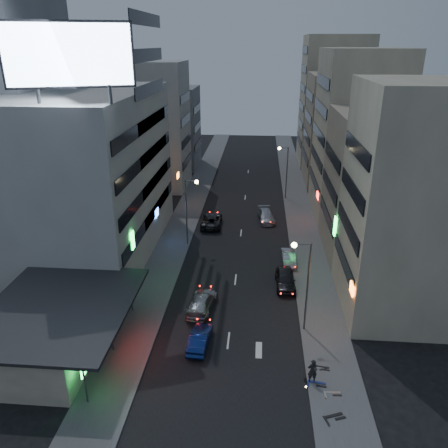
# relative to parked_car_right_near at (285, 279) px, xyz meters

# --- Properties ---
(ground) EXTENTS (180.00, 180.00, 0.00)m
(ground) POSITION_rel_parked_car_right_near_xyz_m (-5.02, -13.08, -0.80)
(ground) COLOR black
(ground) RESTS_ON ground
(sidewalk_left) EXTENTS (4.00, 120.00, 0.12)m
(sidewalk_left) POSITION_rel_parked_car_right_near_xyz_m (-13.02, 16.92, -0.74)
(sidewalk_left) COLOR #4C4C4F
(sidewalk_left) RESTS_ON ground
(sidewalk_right) EXTENTS (4.00, 120.00, 0.12)m
(sidewalk_right) POSITION_rel_parked_car_right_near_xyz_m (2.98, 16.92, -0.74)
(sidewalk_right) COLOR #4C4C4F
(sidewalk_right) RESTS_ON ground
(food_court) EXTENTS (11.00, 13.00, 3.88)m
(food_court) POSITION_rel_parked_car_right_near_xyz_m (-18.92, -11.08, 1.19)
(food_court) COLOR #C4B599
(food_court) RESTS_ON ground
(white_building) EXTENTS (14.00, 24.00, 18.00)m
(white_building) POSITION_rel_parked_car_right_near_xyz_m (-22.02, 6.92, 8.20)
(white_building) COLOR #B2B2AD
(white_building) RESTS_ON ground
(grey_tower) EXTENTS (10.00, 14.00, 34.00)m
(grey_tower) POSITION_rel_parked_car_right_near_xyz_m (-31.02, 9.92, 16.20)
(grey_tower) COLOR gray
(grey_tower) RESTS_ON ground
(shophouse_near) EXTENTS (10.00, 11.00, 20.00)m
(shophouse_near) POSITION_rel_parked_car_right_near_xyz_m (9.98, -2.58, 9.20)
(shophouse_near) COLOR #C4B599
(shophouse_near) RESTS_ON ground
(shophouse_mid) EXTENTS (11.00, 12.00, 16.00)m
(shophouse_mid) POSITION_rel_parked_car_right_near_xyz_m (10.48, 8.92, 7.20)
(shophouse_mid) COLOR gray
(shophouse_mid) RESTS_ON ground
(shophouse_far) EXTENTS (10.00, 14.00, 22.00)m
(shophouse_far) POSITION_rel_parked_car_right_near_xyz_m (9.98, 21.92, 10.20)
(shophouse_far) COLOR #C4B599
(shophouse_far) RESTS_ON ground
(far_left_a) EXTENTS (11.00, 10.00, 20.00)m
(far_left_a) POSITION_rel_parked_car_right_near_xyz_m (-20.52, 31.92, 9.20)
(far_left_a) COLOR #B2B2AD
(far_left_a) RESTS_ON ground
(far_left_b) EXTENTS (12.00, 10.00, 15.00)m
(far_left_b) POSITION_rel_parked_car_right_near_xyz_m (-21.02, 44.92, 6.70)
(far_left_b) COLOR gray
(far_left_b) RESTS_ON ground
(far_right_a) EXTENTS (11.00, 12.00, 18.00)m
(far_right_a) POSITION_rel_parked_car_right_near_xyz_m (10.48, 36.92, 8.20)
(far_right_a) COLOR gray
(far_right_a) RESTS_ON ground
(far_right_b) EXTENTS (12.00, 12.00, 24.00)m
(far_right_b) POSITION_rel_parked_car_right_near_xyz_m (10.98, 50.92, 11.20)
(far_right_b) COLOR #C4B599
(far_right_b) RESTS_ON ground
(billboard) EXTENTS (9.52, 3.75, 6.20)m
(billboard) POSITION_rel_parked_car_right_near_xyz_m (-18.01, -3.10, 20.86)
(billboard) COLOR #595B60
(billboard) RESTS_ON white_building
(street_lamp_right_near) EXTENTS (1.60, 0.44, 8.02)m
(street_lamp_right_near) POSITION_rel_parked_car_right_near_xyz_m (0.89, -7.08, 4.57)
(street_lamp_right_near) COLOR #595B60
(street_lamp_right_near) RESTS_ON sidewalk_right
(street_lamp_left) EXTENTS (1.60, 0.44, 8.02)m
(street_lamp_left) POSITION_rel_parked_car_right_near_xyz_m (-10.92, 8.92, 4.57)
(street_lamp_left) COLOR #595B60
(street_lamp_left) RESTS_ON sidewalk_left
(street_lamp_right_far) EXTENTS (1.60, 0.44, 8.02)m
(street_lamp_right_far) POSITION_rel_parked_car_right_near_xyz_m (0.89, 26.92, 4.57)
(street_lamp_right_far) COLOR #595B60
(street_lamp_right_far) RESTS_ON sidewalk_right
(parked_car_right_near) EXTENTS (2.03, 4.74, 1.60)m
(parked_car_right_near) POSITION_rel_parked_car_right_near_xyz_m (0.00, 0.00, 0.00)
(parked_car_right_near) COLOR #222227
(parked_car_right_near) RESTS_ON ground
(parked_car_right_mid) EXTENTS (1.62, 4.14, 1.34)m
(parked_car_right_mid) POSITION_rel_parked_car_right_near_xyz_m (0.58, 4.98, -0.13)
(parked_car_right_mid) COLOR #A9ABB2
(parked_car_right_mid) RESTS_ON ground
(parked_car_left) EXTENTS (2.78, 5.75, 1.58)m
(parked_car_left) POSITION_rel_parked_car_right_near_xyz_m (-9.07, 15.05, -0.01)
(parked_car_left) COLOR #222326
(parked_car_left) RESTS_ON ground
(parked_car_right_far) EXTENTS (2.68, 5.21, 1.45)m
(parked_car_right_far) POSITION_rel_parked_car_right_near_xyz_m (-1.80, 17.36, -0.07)
(parked_car_right_far) COLOR #A8AAB0
(parked_car_right_far) RESTS_ON ground
(road_car_blue) EXTENTS (1.73, 4.26, 1.37)m
(road_car_blue) POSITION_rel_parked_car_right_near_xyz_m (-7.25, -9.93, -0.11)
(road_car_blue) COLOR navy
(road_car_blue) RESTS_ON ground
(road_car_silver) EXTENTS (2.69, 5.35, 1.49)m
(road_car_silver) POSITION_rel_parked_car_right_near_xyz_m (-7.77, -4.68, -0.05)
(road_car_silver) COLOR #9B9FA3
(road_car_silver) RESTS_ON ground
(person) EXTENTS (0.74, 0.54, 1.89)m
(person) POSITION_rel_parked_car_right_near_xyz_m (1.28, -13.36, 0.27)
(person) COLOR black
(person) RESTS_ON sidewalk_right
(scooter_black_a) EXTENTS (1.37, 2.17, 1.26)m
(scooter_black_a) POSITION_rel_parked_car_right_near_xyz_m (2.97, -16.06, -0.05)
(scooter_black_a) COLOR black
(scooter_black_a) RESTS_ON sidewalk_right
(scooter_silver_a) EXTENTS (0.67, 1.76, 1.06)m
(scooter_silver_a) POSITION_rel_parked_car_right_near_xyz_m (3.19, -14.20, -0.15)
(scooter_silver_a) COLOR #B6B8BE
(scooter_silver_a) RESTS_ON sidewalk_right
(scooter_blue) EXTENTS (0.98, 2.03, 1.19)m
(scooter_blue) POSITION_rel_parked_car_right_near_xyz_m (2.33, -13.45, -0.08)
(scooter_blue) COLOR navy
(scooter_blue) RESTS_ON sidewalk_right
(scooter_black_b) EXTENTS (0.81, 1.83, 1.08)m
(scooter_black_b) POSITION_rel_parked_car_right_near_xyz_m (2.78, -11.75, -0.14)
(scooter_black_b) COLOR black
(scooter_black_b) RESTS_ON sidewalk_right
(scooter_silver_b) EXTENTS (0.96, 1.75, 1.02)m
(scooter_silver_b) POSITION_rel_parked_car_right_near_xyz_m (2.45, -11.64, -0.17)
(scooter_silver_b) COLOR #B6B8BF
(scooter_silver_b) RESTS_ON sidewalk_right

